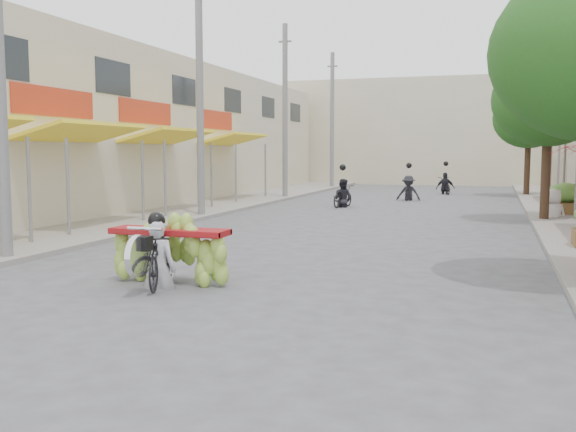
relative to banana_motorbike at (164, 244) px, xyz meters
The scene contains 15 objects.
ground 2.42m from the banana_motorbike, 56.65° to the right, with size 120.00×120.00×0.00m, color #57575C.
sidewalk_left 14.28m from the banana_motorbike, 113.67° to the left, with size 4.00×60.00×0.12m, color gray.
shophouse_row_left 16.28m from the banana_motorbike, 131.65° to the left, with size 9.77×40.00×6.00m.
far_building 36.19m from the banana_motorbike, 87.98° to the left, with size 20.00×6.00×7.00m, color beige.
utility_pole_mid 11.37m from the banana_motorbike, 112.29° to the left, with size 0.60×0.24×8.00m.
utility_pole_far 19.79m from the banana_motorbike, 102.21° to the left, with size 0.60×0.24×8.00m.
utility_pole_back 28.56m from the banana_motorbike, 98.36° to the left, with size 0.60×0.24×8.00m.
street_tree_mid 14.13m from the banana_motorbike, 61.04° to the left, with size 3.40×3.40×5.25m.
street_tree_far 25.16m from the banana_motorbike, 74.50° to the left, with size 3.40×3.40×5.25m.
produce_crate_far 15.93m from the banana_motorbike, 62.01° to the left, with size 1.20×0.88×1.16m.
banana_motorbike is the anchor object (origin of this frame).
pedestrian 14.60m from the banana_motorbike, 61.34° to the left, with size 1.02×0.80×1.82m.
bg_motorbike_a 15.55m from the banana_motorbike, 92.10° to the left, with size 0.87×1.61×1.95m.
bg_motorbike_b 19.89m from the banana_motorbike, 85.71° to the left, with size 1.08×1.65×1.95m.
bg_motorbike_c 24.84m from the banana_motorbike, 83.61° to the left, with size 1.09×1.65×1.95m.
Camera 1 is at (3.88, -7.39, 2.22)m, focal length 40.00 mm.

